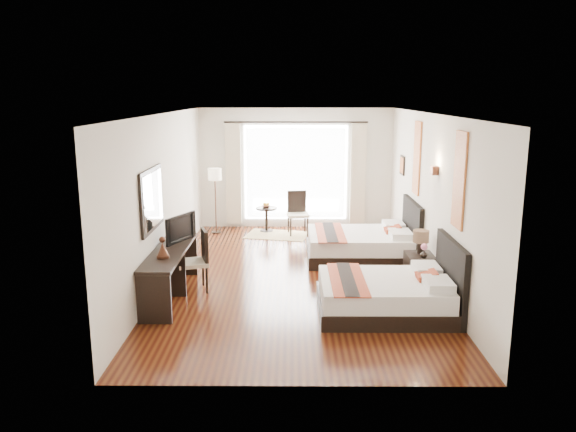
{
  "coord_description": "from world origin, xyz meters",
  "views": [
    {
      "loc": [
        -0.1,
        -9.33,
        3.13
      ],
      "look_at": [
        -0.16,
        0.14,
        1.05
      ],
      "focal_mm": 35.0,
      "sensor_mm": 36.0,
      "label": 1
    }
  ],
  "objects_px": {
    "nightstand": "(419,269)",
    "console_desk": "(170,273)",
    "window_chair": "(298,221)",
    "television": "(177,228)",
    "table_lamp": "(421,238)",
    "bed_far": "(364,244)",
    "side_table": "(266,219)",
    "vase": "(424,255)",
    "bed_near": "(390,294)",
    "floor_lamp": "(215,179)",
    "fruit_bowl": "(266,207)",
    "desk_chair": "(194,272)"
  },
  "relations": [
    {
      "from": "bed_far",
      "to": "table_lamp",
      "type": "distance_m",
      "value": 1.68
    },
    {
      "from": "window_chair",
      "to": "television",
      "type": "bearing_deg",
      "value": -38.32
    },
    {
      "from": "table_lamp",
      "to": "floor_lamp",
      "type": "distance_m",
      "value": 5.21
    },
    {
      "from": "television",
      "to": "side_table",
      "type": "distance_m",
      "value": 3.98
    },
    {
      "from": "nightstand",
      "to": "floor_lamp",
      "type": "relative_size",
      "value": 0.37
    },
    {
      "from": "console_desk",
      "to": "floor_lamp",
      "type": "relative_size",
      "value": 1.48
    },
    {
      "from": "side_table",
      "to": "desk_chair",
      "type": "bearing_deg",
      "value": -104.01
    },
    {
      "from": "side_table",
      "to": "fruit_bowl",
      "type": "height_order",
      "value": "fruit_bowl"
    },
    {
      "from": "fruit_bowl",
      "to": "side_table",
      "type": "bearing_deg",
      "value": 81.43
    },
    {
      "from": "window_chair",
      "to": "table_lamp",
      "type": "bearing_deg",
      "value": 22.83
    },
    {
      "from": "console_desk",
      "to": "television",
      "type": "height_order",
      "value": "television"
    },
    {
      "from": "bed_near",
      "to": "floor_lamp",
      "type": "xyz_separation_m",
      "value": [
        -3.15,
        4.74,
        0.97
      ]
    },
    {
      "from": "nightstand",
      "to": "console_desk",
      "type": "xyz_separation_m",
      "value": [
        -4.02,
        -0.58,
        0.12
      ]
    },
    {
      "from": "vase",
      "to": "bed_far",
      "type": "bearing_deg",
      "value": 114.57
    },
    {
      "from": "vase",
      "to": "side_table",
      "type": "bearing_deg",
      "value": 125.22
    },
    {
      "from": "vase",
      "to": "floor_lamp",
      "type": "distance_m",
      "value": 5.4
    },
    {
      "from": "fruit_bowl",
      "to": "desk_chair",
      "type": "bearing_deg",
      "value": -104.06
    },
    {
      "from": "table_lamp",
      "to": "vase",
      "type": "xyz_separation_m",
      "value": [
        0.01,
        -0.23,
        -0.22
      ]
    },
    {
      "from": "vase",
      "to": "floor_lamp",
      "type": "bearing_deg",
      "value": 136.18
    },
    {
      "from": "bed_far",
      "to": "desk_chair",
      "type": "distance_m",
      "value": 3.45
    },
    {
      "from": "desk_chair",
      "to": "floor_lamp",
      "type": "bearing_deg",
      "value": -105.19
    },
    {
      "from": "bed_far",
      "to": "window_chair",
      "type": "relative_size",
      "value": 2.08
    },
    {
      "from": "table_lamp",
      "to": "fruit_bowl",
      "type": "xyz_separation_m",
      "value": [
        -2.72,
        3.59,
        -0.2
      ]
    },
    {
      "from": "desk_chair",
      "to": "bed_far",
      "type": "bearing_deg",
      "value": -166.4
    },
    {
      "from": "desk_chair",
      "to": "side_table",
      "type": "bearing_deg",
      "value": -121.44
    },
    {
      "from": "bed_far",
      "to": "side_table",
      "type": "distance_m",
      "value": 2.95
    },
    {
      "from": "side_table",
      "to": "fruit_bowl",
      "type": "bearing_deg",
      "value": -98.57
    },
    {
      "from": "desk_chair",
      "to": "side_table",
      "type": "relative_size",
      "value": 1.77
    },
    {
      "from": "desk_chair",
      "to": "side_table",
      "type": "height_order",
      "value": "desk_chair"
    },
    {
      "from": "table_lamp",
      "to": "vase",
      "type": "distance_m",
      "value": 0.32
    },
    {
      "from": "nightstand",
      "to": "table_lamp",
      "type": "distance_m",
      "value": 0.53
    },
    {
      "from": "bed_near",
      "to": "nightstand",
      "type": "relative_size",
      "value": 3.55
    },
    {
      "from": "table_lamp",
      "to": "fruit_bowl",
      "type": "relative_size",
      "value": 2.13
    },
    {
      "from": "floor_lamp",
      "to": "fruit_bowl",
      "type": "distance_m",
      "value": 1.32
    },
    {
      "from": "desk_chair",
      "to": "window_chair",
      "type": "relative_size",
      "value": 1.03
    },
    {
      "from": "nightstand",
      "to": "television",
      "type": "xyz_separation_m",
      "value": [
        -4.0,
        -0.03,
        0.72
      ]
    },
    {
      "from": "table_lamp",
      "to": "television",
      "type": "bearing_deg",
      "value": -178.92
    },
    {
      "from": "bed_far",
      "to": "table_lamp",
      "type": "xyz_separation_m",
      "value": [
        0.75,
        -1.42,
        0.49
      ]
    },
    {
      "from": "bed_far",
      "to": "television",
      "type": "bearing_deg",
      "value": -155.32
    },
    {
      "from": "table_lamp",
      "to": "window_chair",
      "type": "relative_size",
      "value": 0.43
    },
    {
      "from": "bed_near",
      "to": "bed_far",
      "type": "distance_m",
      "value": 2.69
    },
    {
      "from": "table_lamp",
      "to": "side_table",
      "type": "distance_m",
      "value": 4.56
    },
    {
      "from": "television",
      "to": "window_chair",
      "type": "height_order",
      "value": "television"
    },
    {
      "from": "bed_far",
      "to": "television",
      "type": "height_order",
      "value": "television"
    },
    {
      "from": "nightstand",
      "to": "console_desk",
      "type": "bearing_deg",
      "value": -171.85
    },
    {
      "from": "nightstand",
      "to": "bed_near",
      "type": "bearing_deg",
      "value": -119.76
    },
    {
      "from": "bed_far",
      "to": "television",
      "type": "xyz_separation_m",
      "value": [
        -3.26,
        -1.5,
        0.68
      ]
    },
    {
      "from": "console_desk",
      "to": "window_chair",
      "type": "bearing_deg",
      "value": 62.92
    },
    {
      "from": "table_lamp",
      "to": "desk_chair",
      "type": "bearing_deg",
      "value": -174.51
    },
    {
      "from": "bed_far",
      "to": "side_table",
      "type": "relative_size",
      "value": 3.59
    }
  ]
}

